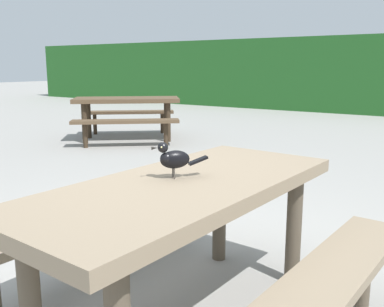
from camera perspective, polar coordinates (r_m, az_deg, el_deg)
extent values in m
plane|color=gray|center=(2.77, -3.96, -16.19)|extent=(60.00, 60.00, 0.00)
cube|color=#84725B|center=(2.11, -0.92, -4.51)|extent=(0.87, 1.84, 0.07)
cylinder|color=brown|center=(2.01, -20.54, -17.59)|extent=(0.09, 0.09, 0.67)
cylinder|color=brown|center=(2.92, 3.62, -7.60)|extent=(0.09, 0.09, 0.67)
cylinder|color=brown|center=(2.68, 13.25, -9.68)|extent=(0.09, 0.09, 0.67)
cube|color=#84725B|center=(2.67, -12.85, -7.86)|extent=(0.38, 1.72, 0.05)
cylinder|color=brown|center=(3.17, -3.64, -8.71)|extent=(0.07, 0.07, 0.39)
cube|color=#84725B|center=(1.90, 16.62, -16.36)|extent=(0.38, 1.72, 0.05)
cylinder|color=brown|center=(2.55, 21.71, -14.76)|extent=(0.07, 0.07, 0.39)
ellipsoid|color=black|center=(2.13, -2.26, -0.78)|extent=(0.15, 0.16, 0.09)
ellipsoid|color=black|center=(2.12, -3.34, -0.68)|extent=(0.09, 0.09, 0.06)
sphere|color=black|center=(2.10, -3.85, 0.79)|extent=(0.05, 0.05, 0.05)
sphere|color=#EAE08C|center=(2.08, -4.03, 0.82)|extent=(0.01, 0.01, 0.01)
sphere|color=#EAE08C|center=(2.12, -4.29, 1.01)|extent=(0.01, 0.01, 0.01)
cone|color=black|center=(2.09, -4.94, 0.73)|extent=(0.03, 0.03, 0.02)
cube|color=black|center=(2.17, 0.80, -0.92)|extent=(0.09, 0.10, 0.04)
cylinder|color=#47423D|center=(2.13, -2.34, -2.66)|extent=(0.01, 0.01, 0.05)
cylinder|color=#47423D|center=(2.16, -2.54, -2.49)|extent=(0.01, 0.01, 0.05)
cube|color=brown|center=(7.68, -8.59, 7.00)|extent=(1.87, 1.74, 0.07)
cylinder|color=#382B1D|center=(7.45, -3.17, 4.12)|extent=(0.09, 0.09, 0.67)
cylinder|color=#382B1D|center=(7.98, -3.38, 4.61)|extent=(0.09, 0.09, 0.67)
cylinder|color=#382B1D|center=(7.51, -13.96, 3.86)|extent=(0.09, 0.09, 0.67)
cylinder|color=#382B1D|center=(8.04, -13.46, 4.36)|extent=(0.09, 0.09, 0.67)
cube|color=brown|center=(7.01, -8.75, 4.20)|extent=(1.49, 1.32, 0.05)
cylinder|color=#382B1D|center=(7.04, -3.47, 2.53)|extent=(0.07, 0.07, 0.39)
cylinder|color=#382B1D|center=(7.10, -13.87, 2.29)|extent=(0.07, 0.07, 0.39)
cube|color=brown|center=(8.40, -8.34, 5.40)|extent=(1.49, 1.32, 0.05)
cylinder|color=#382B1D|center=(8.42, -3.93, 4.00)|extent=(0.07, 0.07, 0.39)
cylinder|color=#382B1D|center=(8.47, -12.64, 3.80)|extent=(0.07, 0.07, 0.39)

